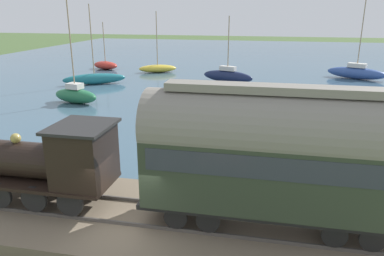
{
  "coord_description": "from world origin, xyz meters",
  "views": [
    {
      "loc": [
        -10.04,
        -4.28,
        7.3
      ],
      "look_at": [
        8.14,
        -0.47,
        1.38
      ],
      "focal_mm": 35.0,
      "sensor_mm": 36.0,
      "label": 1
    }
  ],
  "objects_px": {
    "sailboat_green": "(76,95)",
    "rowboat_mid_harbor": "(321,133)",
    "steam_locomotive": "(53,160)",
    "sailboat_red": "(106,65)",
    "passenger_coach": "(274,152)",
    "sailboat_teal": "(95,79)",
    "sailboat_navy": "(228,76)",
    "sailboat_blue": "(356,72)",
    "sailboat_yellow": "(158,68)"
  },
  "relations": [
    {
      "from": "sailboat_teal",
      "to": "sailboat_yellow",
      "type": "height_order",
      "value": "sailboat_teal"
    },
    {
      "from": "sailboat_blue",
      "to": "sailboat_teal",
      "type": "bearing_deg",
      "value": 134.04
    },
    {
      "from": "sailboat_teal",
      "to": "rowboat_mid_harbor",
      "type": "height_order",
      "value": "sailboat_teal"
    },
    {
      "from": "sailboat_teal",
      "to": "sailboat_red",
      "type": "distance_m",
      "value": 10.11
    },
    {
      "from": "sailboat_green",
      "to": "rowboat_mid_harbor",
      "type": "bearing_deg",
      "value": -91.43
    },
    {
      "from": "steam_locomotive",
      "to": "passenger_coach",
      "type": "height_order",
      "value": "passenger_coach"
    },
    {
      "from": "rowboat_mid_harbor",
      "to": "sailboat_blue",
      "type": "bearing_deg",
      "value": 34.78
    },
    {
      "from": "sailboat_red",
      "to": "sailboat_teal",
      "type": "bearing_deg",
      "value": -141.59
    },
    {
      "from": "sailboat_red",
      "to": "rowboat_mid_harbor",
      "type": "xyz_separation_m",
      "value": [
        -21.91,
        -23.81,
        -0.33
      ]
    },
    {
      "from": "sailboat_teal",
      "to": "sailboat_red",
      "type": "height_order",
      "value": "sailboat_teal"
    },
    {
      "from": "steam_locomotive",
      "to": "passenger_coach",
      "type": "xyz_separation_m",
      "value": [
        -0.0,
        -7.55,
        0.9
      ]
    },
    {
      "from": "sailboat_green",
      "to": "sailboat_blue",
      "type": "distance_m",
      "value": 29.57
    },
    {
      "from": "sailboat_yellow",
      "to": "rowboat_mid_harbor",
      "type": "distance_m",
      "value": 26.63
    },
    {
      "from": "sailboat_navy",
      "to": "sailboat_yellow",
      "type": "height_order",
      "value": "sailboat_yellow"
    },
    {
      "from": "sailboat_teal",
      "to": "sailboat_yellow",
      "type": "bearing_deg",
      "value": -55.72
    },
    {
      "from": "sailboat_yellow",
      "to": "sailboat_blue",
      "type": "relative_size",
      "value": 0.8
    },
    {
      "from": "sailboat_navy",
      "to": "sailboat_green",
      "type": "bearing_deg",
      "value": 157.29
    },
    {
      "from": "passenger_coach",
      "to": "sailboat_yellow",
      "type": "distance_m",
      "value": 35.26
    },
    {
      "from": "sailboat_navy",
      "to": "sailboat_blue",
      "type": "xyz_separation_m",
      "value": [
        4.95,
        -13.54,
        0.01
      ]
    },
    {
      "from": "sailboat_green",
      "to": "sailboat_blue",
      "type": "xyz_separation_m",
      "value": [
        16.49,
        -24.55,
        0.01
      ]
    },
    {
      "from": "steam_locomotive",
      "to": "sailboat_red",
      "type": "distance_m",
      "value": 36.08
    },
    {
      "from": "sailboat_yellow",
      "to": "rowboat_mid_harbor",
      "type": "bearing_deg",
      "value": -163.92
    },
    {
      "from": "sailboat_navy",
      "to": "sailboat_red",
      "type": "bearing_deg",
      "value": 91.27
    },
    {
      "from": "steam_locomotive",
      "to": "passenger_coach",
      "type": "distance_m",
      "value": 7.61
    },
    {
      "from": "steam_locomotive",
      "to": "sailboat_yellow",
      "type": "xyz_separation_m",
      "value": [
        32.43,
        6.04,
        -1.75
      ]
    },
    {
      "from": "sailboat_green",
      "to": "rowboat_mid_harbor",
      "type": "height_order",
      "value": "sailboat_green"
    },
    {
      "from": "sailboat_green",
      "to": "rowboat_mid_harbor",
      "type": "distance_m",
      "value": 19.14
    },
    {
      "from": "sailboat_navy",
      "to": "rowboat_mid_harbor",
      "type": "height_order",
      "value": "sailboat_navy"
    },
    {
      "from": "passenger_coach",
      "to": "sailboat_yellow",
      "type": "height_order",
      "value": "sailboat_yellow"
    },
    {
      "from": "sailboat_navy",
      "to": "sailboat_teal",
      "type": "bearing_deg",
      "value": 127.15
    },
    {
      "from": "sailboat_green",
      "to": "sailboat_red",
      "type": "height_order",
      "value": "sailboat_green"
    },
    {
      "from": "sailboat_navy",
      "to": "sailboat_red",
      "type": "relative_size",
      "value": 1.15
    },
    {
      "from": "passenger_coach",
      "to": "rowboat_mid_harbor",
      "type": "bearing_deg",
      "value": -14.48
    },
    {
      "from": "steam_locomotive",
      "to": "sailboat_navy",
      "type": "distance_m",
      "value": 27.91
    },
    {
      "from": "steam_locomotive",
      "to": "passenger_coach",
      "type": "relative_size",
      "value": 0.66
    },
    {
      "from": "sailboat_green",
      "to": "sailboat_yellow",
      "type": "height_order",
      "value": "sailboat_green"
    },
    {
      "from": "sailboat_red",
      "to": "rowboat_mid_harbor",
      "type": "bearing_deg",
      "value": -112.34
    },
    {
      "from": "sailboat_blue",
      "to": "sailboat_green",
      "type": "bearing_deg",
      "value": 149.73
    },
    {
      "from": "rowboat_mid_harbor",
      "to": "sailboat_navy",
      "type": "bearing_deg",
      "value": 75.79
    },
    {
      "from": "passenger_coach",
      "to": "sailboat_green",
      "type": "xyz_separation_m",
      "value": [
        16.17,
        15.58,
        -2.45
      ]
    },
    {
      "from": "steam_locomotive",
      "to": "rowboat_mid_harbor",
      "type": "distance_m",
      "value": 15.81
    },
    {
      "from": "steam_locomotive",
      "to": "sailboat_navy",
      "type": "bearing_deg",
      "value": -6.13
    },
    {
      "from": "passenger_coach",
      "to": "rowboat_mid_harbor",
      "type": "relative_size",
      "value": 3.07
    },
    {
      "from": "sailboat_navy",
      "to": "sailboat_teal",
      "type": "xyz_separation_m",
      "value": [
        -3.8,
        13.09,
        -0.11
      ]
    },
    {
      "from": "passenger_coach",
      "to": "sailboat_green",
      "type": "height_order",
      "value": "sailboat_green"
    },
    {
      "from": "sailboat_navy",
      "to": "sailboat_blue",
      "type": "bearing_deg",
      "value": -48.97
    },
    {
      "from": "sailboat_navy",
      "to": "sailboat_yellow",
      "type": "relative_size",
      "value": 0.94
    },
    {
      "from": "sailboat_red",
      "to": "rowboat_mid_harbor",
      "type": "relative_size",
      "value": 2.13
    },
    {
      "from": "sailboat_teal",
      "to": "sailboat_blue",
      "type": "bearing_deg",
      "value": -101.98
    },
    {
      "from": "steam_locomotive",
      "to": "sailboat_green",
      "type": "distance_m",
      "value": 18.12
    }
  ]
}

